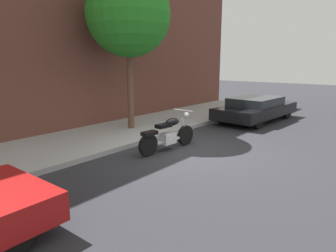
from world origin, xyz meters
The scene contains 6 objects.
ground_plane centered at (0.00, 0.00, 0.00)m, with size 60.00×60.00×0.00m, color #28282D.
sidewalk centered at (0.00, 3.11, 0.07)m, with size 19.35×3.06×0.14m, color #A0A0A0.
building_facade centered at (0.00, 4.89, 3.73)m, with size 19.35×0.50×7.46m, color brown.
motorcycle centered at (-0.43, 0.61, 0.45)m, with size 2.15×0.70×1.10m.
parked_car_black centered at (5.31, 0.38, 0.55)m, with size 4.61×2.08×1.03m.
street_tree centered at (0.54, 3.11, 4.06)m, with size 2.88×2.88×5.52m.
Camera 1 is at (-6.84, -4.58, 2.50)m, focal length 31.68 mm.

